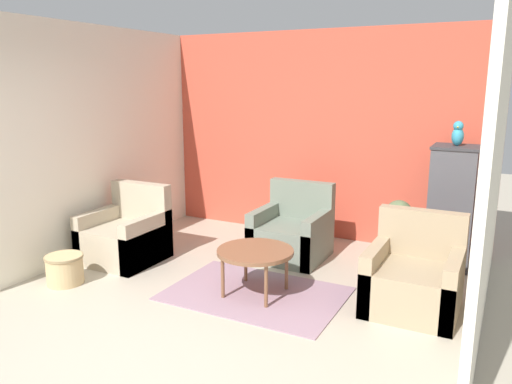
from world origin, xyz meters
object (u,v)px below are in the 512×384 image
object	(u,v)px
birdcage	(451,207)
wicker_basket	(65,268)
armchair_left	(126,237)
parrot	(458,134)
coffee_table	(255,253)
armchair_middle	(292,234)
armchair_right	(414,280)
potted_plant	(398,226)

from	to	relation	value
birdcage	wicker_basket	size ratio (longest dim) A/B	3.53
armchair_left	parrot	world-z (taller)	parrot
coffee_table	armchair_middle	size ratio (longest dim) A/B	0.85
armchair_right	potted_plant	xyz separation A→B (m)	(-0.42, 1.27, 0.13)
armchair_middle	wicker_basket	xyz separation A→B (m)	(-1.80, -1.86, -0.12)
wicker_basket	armchair_right	bearing A→B (deg)	17.53
birdcage	coffee_table	bearing A→B (deg)	-132.48
armchair_right	armchair_middle	distance (m)	1.76
wicker_basket	parrot	bearing A→B (deg)	34.63
armchair_right	birdcage	xyz separation A→B (m)	(0.15, 1.36, 0.41)
potted_plant	coffee_table	bearing A→B (deg)	-122.00
armchair_right	wicker_basket	size ratio (longest dim) A/B	2.25
potted_plant	birdcage	bearing A→B (deg)	8.94
parrot	wicker_basket	xyz separation A→B (m)	(-3.51, -2.43, -1.35)
armchair_middle	potted_plant	size ratio (longest dim) A/B	1.22
armchair_left	potted_plant	world-z (taller)	armchair_left
potted_plant	armchair_left	bearing A→B (deg)	-152.61
armchair_middle	parrot	world-z (taller)	parrot
coffee_table	parrot	distance (m)	2.61
parrot	potted_plant	bearing A→B (deg)	-170.83
armchair_middle	birdcage	distance (m)	1.85
armchair_right	potted_plant	size ratio (longest dim) A/B	1.22
armchair_middle	wicker_basket	distance (m)	2.59
birdcage	wicker_basket	xyz separation A→B (m)	(-3.51, -2.42, -0.53)
potted_plant	armchair_right	bearing A→B (deg)	-71.78
wicker_basket	potted_plant	bearing A→B (deg)	38.38
armchair_right	armchair_middle	xyz separation A→B (m)	(-1.57, 0.79, 0.00)
armchair_left	potted_plant	xyz separation A→B (m)	(2.86, 1.48, 0.13)
armchair_left	armchair_middle	xyz separation A→B (m)	(1.71, 1.00, 0.00)
parrot	wicker_basket	distance (m)	4.48
armchair_right	parrot	size ratio (longest dim) A/B	3.19
parrot	armchair_middle	bearing A→B (deg)	-161.60
armchair_middle	birdcage	world-z (taller)	birdcage
armchair_middle	armchair_left	bearing A→B (deg)	-149.62
armchair_left	wicker_basket	world-z (taller)	armchair_left
wicker_basket	armchair_left	bearing A→B (deg)	84.04
armchair_right	parrot	bearing A→B (deg)	83.89
parrot	armchair_left	bearing A→B (deg)	-155.33
armchair_right	birdcage	world-z (taller)	birdcage
coffee_table	birdcage	size ratio (longest dim) A/B	0.55
armchair_left	birdcage	size ratio (longest dim) A/B	0.64
armchair_left	parrot	xyz separation A→B (m)	(3.42, 1.57, 1.23)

